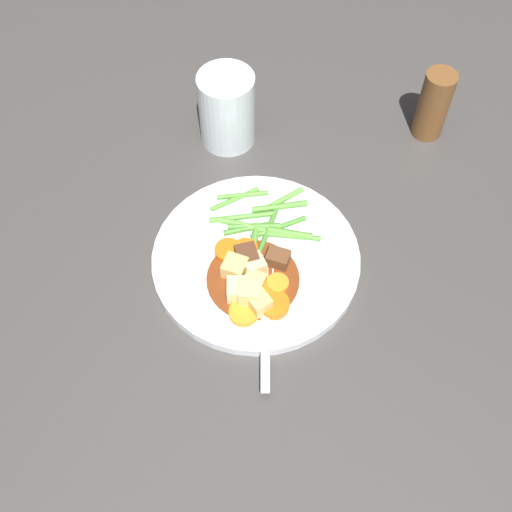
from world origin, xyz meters
TOP-DOWN VIEW (x-y plane):
  - ground_plane at (0.00, 0.00)m, footprint 3.00×3.00m
  - dinner_plate at (0.00, 0.00)m, footprint 0.25×0.25m
  - stew_sauce at (0.03, 0.01)m, footprint 0.11×0.11m
  - carrot_slice_0 at (-0.00, -0.01)m, footprint 0.04×0.04m
  - carrot_slice_1 at (0.08, 0.02)m, footprint 0.04×0.04m
  - carrot_slice_2 at (0.03, 0.04)m, footprint 0.04×0.04m
  - carrot_slice_3 at (0.05, 0.03)m, footprint 0.05×0.05m
  - carrot_slice_4 at (0.01, -0.03)m, footprint 0.04×0.04m
  - carrot_slice_5 at (0.06, 0.05)m, footprint 0.04×0.04m
  - potato_chunk_0 at (0.06, -0.00)m, footprint 0.03×0.03m
  - potato_chunk_1 at (0.07, 0.03)m, footprint 0.03×0.03m
  - potato_chunk_2 at (0.06, 0.02)m, footprint 0.03×0.03m
  - potato_chunk_3 at (0.03, -0.01)m, footprint 0.03×0.03m
  - potato_chunk_4 at (0.02, 0.01)m, footprint 0.03×0.03m
  - potato_chunk_5 at (0.04, 0.02)m, footprint 0.02×0.02m
  - meat_chunk_0 at (0.00, 0.03)m, footprint 0.02×0.03m
  - meat_chunk_1 at (0.01, -0.01)m, footprint 0.04×0.04m
  - green_bean_0 at (-0.04, 0.03)m, footprint 0.02×0.06m
  - green_bean_1 at (-0.05, -0.04)m, footprint 0.05×0.08m
  - green_bean_2 at (-0.04, -0.02)m, footprint 0.03×0.06m
  - green_bean_3 at (-0.04, 0.00)m, footprint 0.07×0.01m
  - green_bean_4 at (-0.02, -0.01)m, footprint 0.05×0.02m
  - green_bean_5 at (-0.08, -0.00)m, footprint 0.04×0.06m
  - green_bean_6 at (-0.08, -0.05)m, footprint 0.04×0.06m
  - green_bean_7 at (-0.03, -0.03)m, footprint 0.01×0.06m
  - green_bean_8 at (-0.09, 0.00)m, footprint 0.05×0.04m
  - green_bean_9 at (-0.07, -0.06)m, footprint 0.06×0.05m
  - green_bean_10 at (-0.03, -0.02)m, footprint 0.04×0.05m
  - green_bean_11 at (-0.05, 0.01)m, footprint 0.06×0.06m
  - green_bean_12 at (-0.04, 0.03)m, footprint 0.03×0.08m
  - fork at (0.07, 0.04)m, footprint 0.17×0.08m
  - water_glass at (-0.18, -0.12)m, footprint 0.08×0.08m
  - pepper_mill at (-0.29, 0.14)m, footprint 0.04×0.04m

SIDE VIEW (x-z plane):
  - ground_plane at x=0.00m, z-range 0.00..0.00m
  - dinner_plate at x=0.00m, z-range 0.00..0.01m
  - stew_sauce at x=0.03m, z-range 0.01..0.02m
  - fork at x=0.07m, z-range 0.01..0.02m
  - green_bean_9 at x=-0.07m, z-range 0.01..0.02m
  - green_bean_12 at x=-0.04m, z-range 0.01..0.02m
  - green_bean_6 at x=-0.08m, z-range 0.01..0.02m
  - green_bean_3 at x=-0.04m, z-range 0.01..0.02m
  - green_bean_11 at x=-0.05m, z-range 0.01..0.02m
  - green_bean_1 at x=-0.05m, z-range 0.01..0.02m
  - green_bean_8 at x=-0.09m, z-range 0.01..0.02m
  - green_bean_10 at x=-0.03m, z-range 0.01..0.02m
  - green_bean_2 at x=-0.04m, z-range 0.01..0.02m
  - green_bean_5 at x=-0.08m, z-range 0.01..0.02m
  - green_bean_7 at x=-0.03m, z-range 0.01..0.02m
  - green_bean_4 at x=-0.02m, z-range 0.01..0.02m
  - carrot_slice_1 at x=0.08m, z-range 0.01..0.02m
  - green_bean_0 at x=-0.04m, z-range 0.01..0.02m
  - carrot_slice_3 at x=0.05m, z-range 0.01..0.02m
  - carrot_slice_0 at x=0.00m, z-range 0.01..0.02m
  - carrot_slice_5 at x=0.06m, z-range 0.01..0.02m
  - carrot_slice_4 at x=0.01m, z-range 0.01..0.02m
  - carrot_slice_2 at x=0.03m, z-range 0.01..0.02m
  - meat_chunk_0 at x=0.00m, z-range 0.01..0.03m
  - potato_chunk_5 at x=0.04m, z-range 0.01..0.03m
  - potato_chunk_4 at x=0.02m, z-range 0.01..0.03m
  - meat_chunk_1 at x=0.01m, z-range 0.01..0.04m
  - potato_chunk_0 at x=0.06m, z-range 0.01..0.04m
  - potato_chunk_3 at x=0.03m, z-range 0.01..0.04m
  - potato_chunk_1 at x=0.07m, z-range 0.01..0.04m
  - potato_chunk_2 at x=0.06m, z-range 0.01..0.04m
  - pepper_mill at x=-0.29m, z-range 0.00..0.10m
  - water_glass at x=-0.18m, z-range 0.00..0.11m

